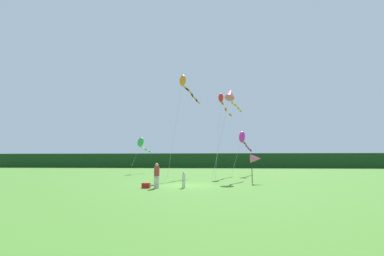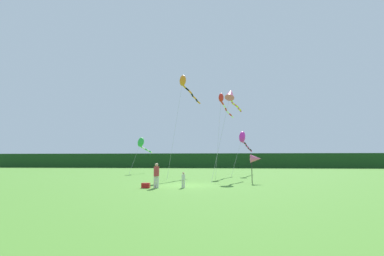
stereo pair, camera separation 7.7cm
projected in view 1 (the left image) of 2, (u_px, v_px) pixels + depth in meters
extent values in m
plane|color=#4C842D|center=(186.00, 185.00, 20.24)|extent=(120.00, 120.00, 0.00)
cube|color=#193D19|center=(205.00, 161.00, 64.97)|extent=(108.00, 3.19, 3.52)
cylinder|color=silver|center=(155.00, 182.00, 18.27)|extent=(0.17, 0.17, 0.83)
cylinder|color=silver|center=(158.00, 182.00, 18.25)|extent=(0.17, 0.17, 0.83)
cylinder|color=#B23338|center=(157.00, 171.00, 18.35)|extent=(0.38, 0.38, 0.65)
sphere|color=tan|center=(157.00, 165.00, 18.40)|extent=(0.24, 0.24, 0.24)
cylinder|color=silver|center=(183.00, 184.00, 18.38)|extent=(0.11, 0.11, 0.53)
cylinder|color=silver|center=(184.00, 184.00, 18.37)|extent=(0.11, 0.11, 0.53)
cylinder|color=silver|center=(184.00, 177.00, 18.43)|extent=(0.24, 0.24, 0.42)
sphere|color=tan|center=(184.00, 173.00, 18.46)|extent=(0.15, 0.15, 0.15)
cube|color=red|center=(146.00, 185.00, 18.25)|extent=(0.55, 0.39, 0.35)
cylinder|color=black|center=(252.00, 168.00, 22.40)|extent=(0.06, 0.06, 2.50)
cone|color=#E5598C|center=(256.00, 159.00, 22.47)|extent=(0.90, 0.70, 0.70)
cylinder|color=#B2B2B2|center=(135.00, 158.00, 36.04)|extent=(0.59, 3.24, 4.51)
ellipsoid|color=green|center=(141.00, 142.00, 37.88)|extent=(1.13, 1.36, 1.62)
cylinder|color=green|center=(141.00, 147.00, 38.13)|extent=(0.23, 0.71, 0.33)
cylinder|color=white|center=(143.00, 148.00, 38.73)|extent=(0.47, 0.73, 0.38)
cylinder|color=green|center=(146.00, 149.00, 39.29)|extent=(0.43, 0.73, 0.37)
cylinder|color=white|center=(148.00, 150.00, 39.89)|extent=(0.26, 0.70, 0.29)
cylinder|color=green|center=(149.00, 151.00, 40.50)|extent=(0.40, 0.73, 0.35)
cylinder|color=white|center=(151.00, 152.00, 41.12)|extent=(0.22, 0.69, 0.27)
cylinder|color=#B2B2B2|center=(176.00, 126.00, 29.31)|extent=(1.16, 3.65, 11.51)
ellipsoid|color=orange|center=(183.00, 81.00, 31.75)|extent=(1.05, 1.18, 1.52)
cylinder|color=orange|center=(184.00, 86.00, 32.01)|extent=(0.43, 0.80, 0.32)
cylinder|color=black|center=(187.00, 89.00, 32.65)|extent=(0.53, 0.79, 0.36)
cylinder|color=orange|center=(190.00, 92.00, 33.27)|extent=(0.49, 0.81, 0.40)
cylinder|color=black|center=(192.00, 95.00, 33.93)|extent=(0.36, 0.82, 0.41)
cylinder|color=orange|center=(194.00, 97.00, 34.58)|extent=(0.52, 0.80, 0.38)
cylinder|color=black|center=(196.00, 100.00, 35.23)|extent=(0.36, 0.81, 0.37)
cylinder|color=orange|center=(198.00, 102.00, 35.88)|extent=(0.52, 0.80, 0.36)
cylinder|color=#B2B2B2|center=(222.00, 133.00, 25.36)|extent=(2.09, 4.85, 9.04)
cone|color=#E5598C|center=(230.00, 94.00, 28.21)|extent=(1.53, 1.77, 1.53)
cylinder|color=#E5598C|center=(231.00, 99.00, 28.34)|extent=(0.32, 0.48, 0.24)
cylinder|color=yellow|center=(232.00, 100.00, 28.73)|extent=(0.29, 0.50, 0.31)
cylinder|color=#E5598C|center=(232.00, 102.00, 29.11)|extent=(0.29, 0.51, 0.32)
cylinder|color=yellow|center=(233.00, 104.00, 29.47)|extent=(0.38, 0.49, 0.26)
cylinder|color=#E5598C|center=(235.00, 105.00, 29.80)|extent=(0.42, 0.48, 0.26)
cylinder|color=yellow|center=(237.00, 106.00, 30.11)|extent=(0.44, 0.50, 0.32)
cylinder|color=#E5598C|center=(238.00, 108.00, 30.44)|extent=(0.35, 0.52, 0.32)
cylinder|color=yellow|center=(239.00, 109.00, 30.78)|extent=(0.42, 0.50, 0.30)
cylinder|color=#E5598C|center=(240.00, 111.00, 31.13)|extent=(0.30, 0.49, 0.27)
cylinder|color=#B2B2B2|center=(218.00, 135.00, 32.23)|extent=(0.83, 1.90, 9.91)
ellipsoid|color=red|center=(221.00, 98.00, 33.73)|extent=(0.94, 1.11, 1.25)
cylinder|color=red|center=(222.00, 103.00, 34.05)|extent=(0.50, 0.93, 0.43)
cylinder|color=white|center=(224.00, 106.00, 34.80)|extent=(0.50, 0.94, 0.46)
cylinder|color=red|center=(226.00, 109.00, 35.56)|extent=(0.39, 0.94, 0.46)
cylinder|color=white|center=(227.00, 112.00, 36.30)|extent=(0.60, 0.91, 0.44)
cylinder|color=red|center=(230.00, 114.00, 37.01)|extent=(0.56, 0.90, 0.38)
cylinder|color=white|center=(232.00, 116.00, 37.75)|extent=(0.50, 0.91, 0.33)
cylinder|color=#B2B2B2|center=(237.00, 156.00, 31.36)|extent=(1.72, 3.36, 4.86)
ellipsoid|color=#E026B2|center=(242.00, 137.00, 33.24)|extent=(1.33, 1.66, 1.77)
cylinder|color=#E026B2|center=(243.00, 142.00, 33.39)|extent=(0.42, 0.59, 0.27)
cylinder|color=black|center=(244.00, 143.00, 33.83)|extent=(0.42, 0.60, 0.30)
cylinder|color=#E026B2|center=(245.00, 144.00, 34.28)|extent=(0.35, 0.61, 0.33)
cylinder|color=black|center=(246.00, 145.00, 34.76)|extent=(0.34, 0.60, 0.31)
cylinder|color=#E026B2|center=(247.00, 146.00, 35.21)|extent=(0.43, 0.62, 0.36)
cylinder|color=black|center=(248.00, 148.00, 35.67)|extent=(0.36, 0.60, 0.31)
cylinder|color=#E026B2|center=(249.00, 149.00, 36.14)|extent=(0.36, 0.59, 0.29)
cylinder|color=black|center=(250.00, 150.00, 36.57)|extent=(0.50, 0.59, 0.35)
cylinder|color=#E026B2|center=(251.00, 151.00, 37.00)|extent=(0.32, 0.61, 0.33)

